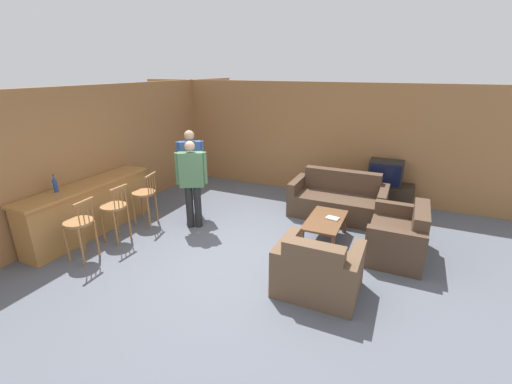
{
  "coord_description": "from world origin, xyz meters",
  "views": [
    {
      "loc": [
        2.22,
        -4.27,
        2.89
      ],
      "look_at": [
        -0.11,
        0.82,
        0.85
      ],
      "focal_mm": 24.0,
      "sensor_mm": 36.0,
      "label": 1
    }
  ],
  "objects": [
    {
      "name": "couch_far",
      "position": [
        1.03,
        2.37,
        0.32
      ],
      "size": [
        1.88,
        0.91,
        0.89
      ],
      "color": "#4C3828",
      "rests_on": "ground_plane"
    },
    {
      "name": "tv_unit",
      "position": [
        1.83,
        3.25,
        0.27
      ],
      "size": [
        1.22,
        0.55,
        0.53
      ],
      "color": "#2D2319",
      "rests_on": "ground_plane"
    },
    {
      "name": "bar_chair_far",
      "position": [
        -2.26,
        0.4,
        0.58
      ],
      "size": [
        0.52,
        0.52,
        1.03
      ],
      "color": "#996638",
      "rests_on": "ground_plane"
    },
    {
      "name": "bottle",
      "position": [
        -3.0,
        -0.81,
        1.09
      ],
      "size": [
        0.07,
        0.07,
        0.3
      ],
      "color": "#234293",
      "rests_on": "bar_counter"
    },
    {
      "name": "tv",
      "position": [
        1.83,
        3.24,
        0.79
      ],
      "size": [
        0.68,
        0.47,
        0.51
      ],
      "color": "black",
      "rests_on": "tv_unit"
    },
    {
      "name": "person_by_counter",
      "position": [
        -1.35,
        0.69,
        0.94
      ],
      "size": [
        0.52,
        0.37,
        1.67
      ],
      "color": "black",
      "rests_on": "ground_plane"
    },
    {
      "name": "book_on_table",
      "position": [
        1.18,
        1.22,
        0.43
      ],
      "size": [
        0.24,
        0.2,
        0.02
      ],
      "color": "#B7AD99",
      "rests_on": "coffee_table"
    },
    {
      "name": "loveseat_right",
      "position": [
        2.27,
        1.19,
        0.32
      ],
      "size": [
        0.84,
        1.31,
        0.86
      ],
      "color": "#4C3828",
      "rests_on": "ground_plane"
    },
    {
      "name": "coffee_table",
      "position": [
        1.07,
        1.14,
        0.36
      ],
      "size": [
        0.59,
        1.09,
        0.42
      ],
      "color": "brown",
      "rests_on": "ground_plane"
    },
    {
      "name": "wall_back",
      "position": [
        0.0,
        3.6,
        1.3
      ],
      "size": [
        9.4,
        0.08,
        2.6
      ],
      "color": "#9E6B3D",
      "rests_on": "ground_plane"
    },
    {
      "name": "ground_plane",
      "position": [
        0.0,
        0.0,
        0.0
      ],
      "size": [
        24.0,
        24.0,
        0.0
      ],
      "primitive_type": "plane",
      "color": "#565B66"
    },
    {
      "name": "person_by_window",
      "position": [
        -1.7,
        1.19,
        1.0
      ],
      "size": [
        0.45,
        0.38,
        1.75
      ],
      "color": "#384260",
      "rests_on": "ground_plane"
    },
    {
      "name": "bar_chair_near",
      "position": [
        -2.26,
        -1.05,
        0.58
      ],
      "size": [
        0.46,
        0.46,
        1.03
      ],
      "color": "#996638",
      "rests_on": "ground_plane"
    },
    {
      "name": "bar_chair_mid",
      "position": [
        -2.26,
        -0.35,
        0.58
      ],
      "size": [
        0.44,
        0.44,
        1.03
      ],
      "color": "#996638",
      "rests_on": "ground_plane"
    },
    {
      "name": "armchair_near",
      "position": [
        1.33,
        -0.35,
        0.32
      ],
      "size": [
        1.09,
        0.87,
        0.87
      ],
      "color": "brown",
      "rests_on": "ground_plane"
    },
    {
      "name": "bar_counter",
      "position": [
        -2.91,
        -0.32,
        0.48
      ],
      "size": [
        0.55,
        2.53,
        0.95
      ],
      "color": "#A87038",
      "rests_on": "ground_plane"
    },
    {
      "name": "wall_left",
      "position": [
        -3.25,
        1.3,
        1.3
      ],
      "size": [
        0.08,
        8.6,
        2.6
      ],
      "color": "#9E6B3D",
      "rests_on": "ground_plane"
    }
  ]
}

